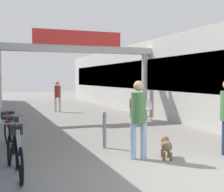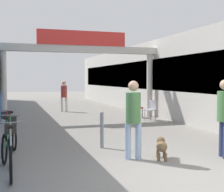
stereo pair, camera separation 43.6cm
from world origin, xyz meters
name	(u,v)px [view 2 (the right image)]	position (x,y,z in m)	size (l,w,h in m)	color
ground_plane	(181,177)	(0.00, 0.00, 0.00)	(80.00, 80.00, 0.00)	gray
storefront_right	(161,78)	(5.09, 11.00, 1.87)	(3.00, 26.00, 3.73)	beige
arcade_sign_gateway	(82,58)	(0.00, 8.72, 2.78)	(7.40, 0.47, 3.96)	beige
pedestrian_with_dog	(133,114)	(-0.38, 1.49, 1.04)	(0.44, 0.44, 1.80)	#A5BFE0
pedestrian_companion	(224,113)	(1.71, 1.00, 1.06)	(0.42, 0.42, 1.82)	navy
pedestrian_carrying_crate	(64,94)	(-0.24, 12.32, 0.99)	(0.38, 0.34, 1.73)	silver
dog_on_leash	(161,146)	(0.26, 1.34, 0.29)	(0.45, 0.67, 0.47)	brown
bicycle_silver_nearest	(11,151)	(-3.04, 1.20, 0.44)	(0.46, 1.69, 0.98)	black
bicycle_green_second	(9,139)	(-3.09, 2.56, 0.44)	(0.46, 1.68, 0.98)	black
bicycle_red_third	(9,130)	(-3.08, 3.85, 0.44)	(0.48, 1.67, 0.98)	black
bollard_post_metal	(102,129)	(-0.74, 2.84, 0.50)	(0.10, 0.10, 0.98)	gray
cafe_chair_aluminium_nearer	(151,108)	(2.90, 7.54, 0.54)	(0.53, 0.53, 0.89)	gray
cafe_chair_red_farther	(137,106)	(2.65, 8.62, 0.54)	(0.51, 0.51, 0.89)	gray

